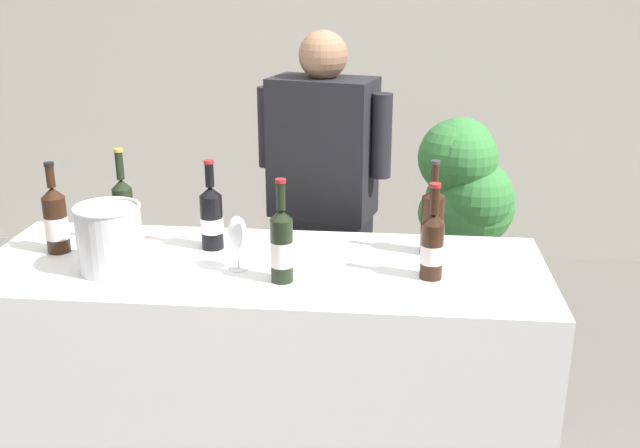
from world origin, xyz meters
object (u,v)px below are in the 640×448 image
wine_bottle_2 (56,220)px  wine_bottle_4 (212,217)px  potted_shrub (464,194)px  wine_bottle_5 (124,211)px  wine_bottle_3 (432,219)px  ice_bucket (109,238)px  wine_bottle_1 (282,245)px  wine_glass (237,235)px  person_server (323,235)px  wine_bottle_0 (432,245)px

wine_bottle_2 → wine_bottle_4: size_ratio=1.00×
potted_shrub → wine_bottle_5: bearing=-138.4°
wine_bottle_3 → ice_bucket: bearing=-166.5°
wine_bottle_1 → wine_bottle_2: size_ratio=1.04×
ice_bucket → wine_bottle_3: bearing=13.5°
wine_bottle_1 → wine_glass: size_ratio=1.82×
wine_bottle_4 → person_server: size_ratio=0.19×
wine_bottle_1 → wine_bottle_3: bearing=30.8°
wine_bottle_0 → wine_bottle_3: bearing=87.2°
wine_bottle_0 → wine_bottle_1: (-0.47, -0.07, 0.01)m
wine_bottle_2 → person_server: bearing=35.0°
wine_bottle_4 → person_server: 0.68m
person_server → potted_shrub: bearing=45.6°
wine_bottle_4 → potted_shrub: wine_bottle_4 is taller
ice_bucket → person_server: 1.02m
wine_bottle_4 → wine_bottle_5: bearing=177.0°
wine_bottle_2 → ice_bucket: size_ratio=1.45×
wine_bottle_3 → wine_bottle_4: bearing=-178.1°
wine_bottle_2 → wine_bottle_5: wine_bottle_5 is taller
wine_bottle_3 → wine_bottle_5: bearing=-179.5°
wine_bottle_1 → potted_shrub: (0.71, 1.46, -0.26)m
wine_bottle_1 → wine_bottle_5: bearing=155.5°
wine_bottle_3 → wine_bottle_2: bearing=-175.0°
wine_bottle_5 → wine_glass: (0.46, -0.20, -0.00)m
wine_bottle_4 → person_server: (0.35, 0.53, -0.25)m
wine_bottle_5 → person_server: person_server is taller
wine_bottle_0 → wine_bottle_4: bearing=165.9°
wine_bottle_1 → potted_shrub: bearing=64.0°
wine_bottle_0 → wine_bottle_5: bearing=169.1°
ice_bucket → wine_bottle_5: bearing=99.2°
wine_bottle_3 → wine_glass: wine_bottle_3 is taller
wine_bottle_5 → potted_shrub: 1.79m
wine_bottle_2 → person_server: (0.88, 0.61, -0.25)m
wine_bottle_4 → wine_bottle_5: size_ratio=0.92×
wine_bottle_1 → ice_bucket: size_ratio=1.52×
wine_bottle_2 → wine_bottle_5: (0.21, 0.10, 0.01)m
wine_bottle_4 → wine_glass: wine_bottle_4 is taller
wine_glass → ice_bucket: ice_bucket is taller
wine_bottle_0 → wine_bottle_3: size_ratio=0.95×
wine_bottle_2 → potted_shrub: size_ratio=0.27×
wine_bottle_0 → wine_bottle_3: wine_bottle_3 is taller
wine_bottle_0 → wine_bottle_1: wine_bottle_1 is taller
wine_bottle_5 → wine_glass: size_ratio=1.90×
potted_shrub → wine_bottle_4: bearing=-130.0°
wine_bottle_1 → person_server: person_server is taller
wine_bottle_1 → wine_bottle_5: size_ratio=0.96×
wine_bottle_3 → wine_bottle_5: 1.10m
wine_bottle_2 → wine_bottle_1: bearing=-12.1°
wine_bottle_0 → wine_bottle_4: 0.79m
wine_bottle_3 → wine_bottle_5: size_ratio=0.95×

